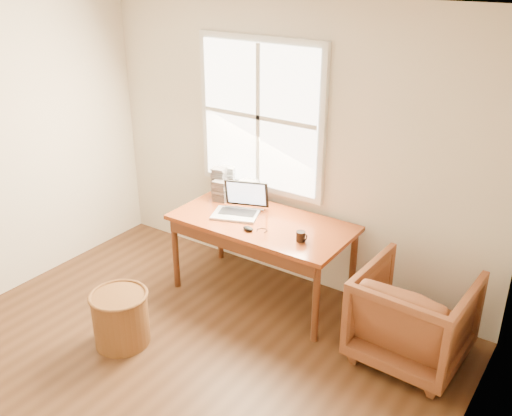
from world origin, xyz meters
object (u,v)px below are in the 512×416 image
at_px(wicker_stool, 121,319).
at_px(coffee_mug, 301,236).
at_px(desk, 262,223).
at_px(armchair, 414,316).
at_px(laptop, 235,199).
at_px(cd_stack_a, 228,180).

distance_m(wicker_stool, coffee_mug, 1.59).
xyz_separation_m(desk, armchair, (1.45, -0.10, -0.35)).
xyz_separation_m(desk, laptop, (-0.26, -0.04, 0.18)).
xyz_separation_m(desk, cd_stack_a, (-0.62, 0.33, 0.16)).
bearing_deg(coffee_mug, desk, 165.92).
height_order(armchair, cd_stack_a, cd_stack_a).
bearing_deg(desk, wicker_stool, -113.69).
bearing_deg(wicker_stool, desk, 66.31).
bearing_deg(wicker_stool, coffee_mug, 47.17).
distance_m(armchair, coffee_mug, 1.07).
height_order(wicker_stool, coffee_mug, coffee_mug).
bearing_deg(desk, laptop, -170.28).
bearing_deg(desk, armchair, -3.99).
relative_size(desk, cd_stack_a, 5.65).
relative_size(armchair, wicker_stool, 1.86).
height_order(armchair, coffee_mug, coffee_mug).
xyz_separation_m(wicker_stool, laptop, (0.28, 1.19, 0.69)).
distance_m(desk, cd_stack_a, 0.73).
xyz_separation_m(wicker_stool, coffee_mug, (1.01, 1.09, 0.57)).
bearing_deg(armchair, laptop, 0.70).
bearing_deg(wicker_stool, laptop, 76.59).
distance_m(armchair, wicker_stool, 2.30).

